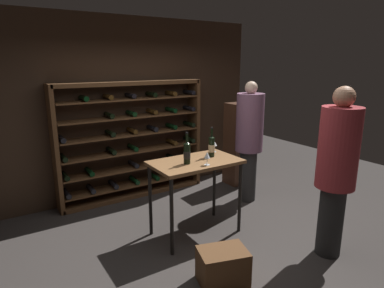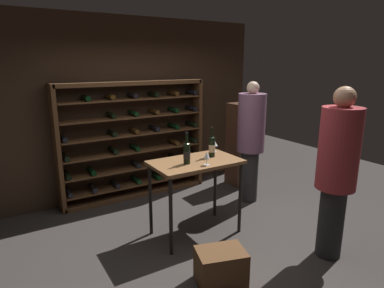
{
  "view_description": "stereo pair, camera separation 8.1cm",
  "coord_description": "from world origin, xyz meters",
  "px_view_note": "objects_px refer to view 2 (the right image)",
  "views": [
    {
      "loc": [
        -2.03,
        -2.96,
        2.17
      ],
      "look_at": [
        0.06,
        0.29,
        1.2
      ],
      "focal_mm": 30.78,
      "sensor_mm": 36.0,
      "label": 1
    },
    {
      "loc": [
        -1.97,
        -3.01,
        2.17
      ],
      "look_at": [
        0.06,
        0.29,
        1.2
      ],
      "focal_mm": 30.78,
      "sensor_mm": 36.0,
      "label": 2
    }
  ],
  "objects_px": {
    "wine_rack": "(136,141)",
    "wine_bottle_red_label": "(187,153)",
    "tasting_table": "(196,170)",
    "wine_glass_stemmed_center": "(207,156)",
    "wine_crate": "(221,267)",
    "display_cabinet": "(241,144)",
    "person_guest_blue_shirt": "(251,137)",
    "wine_bottle_amber_reserve": "(212,146)",
    "wine_glass_stemmed_right": "(215,144)",
    "person_guest_plum_blouse": "(337,167)"
  },
  "relations": [
    {
      "from": "person_guest_plum_blouse",
      "to": "wine_crate",
      "type": "relative_size",
      "value": 4.02
    },
    {
      "from": "tasting_table",
      "to": "wine_crate",
      "type": "height_order",
      "value": "tasting_table"
    },
    {
      "from": "person_guest_plum_blouse",
      "to": "wine_bottle_red_label",
      "type": "xyz_separation_m",
      "value": [
        -1.19,
        1.19,
        0.05
      ]
    },
    {
      "from": "wine_crate",
      "to": "person_guest_blue_shirt",
      "type": "bearing_deg",
      "value": 41.67
    },
    {
      "from": "wine_glass_stemmed_center",
      "to": "wine_glass_stemmed_right",
      "type": "bearing_deg",
      "value": 45.92
    },
    {
      "from": "tasting_table",
      "to": "wine_crate",
      "type": "bearing_deg",
      "value": -107.95
    },
    {
      "from": "person_guest_blue_shirt",
      "to": "wine_bottle_red_label",
      "type": "bearing_deg",
      "value": 103.59
    },
    {
      "from": "tasting_table",
      "to": "wine_bottle_red_label",
      "type": "xyz_separation_m",
      "value": [
        -0.15,
        -0.05,
        0.26
      ]
    },
    {
      "from": "wine_rack",
      "to": "wine_bottle_red_label",
      "type": "xyz_separation_m",
      "value": [
        -0.01,
        -1.65,
        0.19
      ]
    },
    {
      "from": "person_guest_plum_blouse",
      "to": "wine_glass_stemmed_right",
      "type": "height_order",
      "value": "person_guest_plum_blouse"
    },
    {
      "from": "person_guest_blue_shirt",
      "to": "wine_bottle_red_label",
      "type": "distance_m",
      "value": 1.52
    },
    {
      "from": "tasting_table",
      "to": "wine_bottle_red_label",
      "type": "relative_size",
      "value": 2.86
    },
    {
      "from": "wine_crate",
      "to": "display_cabinet",
      "type": "xyz_separation_m",
      "value": [
        1.99,
        2.11,
        0.56
      ]
    },
    {
      "from": "wine_rack",
      "to": "wine_glass_stemmed_center",
      "type": "relative_size",
      "value": 15.07
    },
    {
      "from": "wine_glass_stemmed_right",
      "to": "tasting_table",
      "type": "bearing_deg",
      "value": -154.21
    },
    {
      "from": "wine_bottle_amber_reserve",
      "to": "wine_bottle_red_label",
      "type": "bearing_deg",
      "value": -168.02
    },
    {
      "from": "display_cabinet",
      "to": "wine_bottle_red_label",
      "type": "distance_m",
      "value": 2.2
    },
    {
      "from": "wine_bottle_amber_reserve",
      "to": "display_cabinet",
      "type": "bearing_deg",
      "value": 37.71
    },
    {
      "from": "wine_bottle_red_label",
      "to": "wine_glass_stemmed_right",
      "type": "relative_size",
      "value": 2.38
    },
    {
      "from": "wine_rack",
      "to": "wine_glass_stemmed_right",
      "type": "bearing_deg",
      "value": -67.47
    },
    {
      "from": "display_cabinet",
      "to": "wine_bottle_red_label",
      "type": "height_order",
      "value": "display_cabinet"
    },
    {
      "from": "display_cabinet",
      "to": "tasting_table",
      "type": "bearing_deg",
      "value": -146.06
    },
    {
      "from": "person_guest_blue_shirt",
      "to": "tasting_table",
      "type": "bearing_deg",
      "value": 103.86
    },
    {
      "from": "display_cabinet",
      "to": "wine_bottle_red_label",
      "type": "xyz_separation_m",
      "value": [
        -1.83,
        -1.17,
        0.38
      ]
    },
    {
      "from": "person_guest_plum_blouse",
      "to": "wine_glass_stemmed_center",
      "type": "height_order",
      "value": "person_guest_plum_blouse"
    },
    {
      "from": "wine_bottle_red_label",
      "to": "wine_glass_stemmed_center",
      "type": "relative_size",
      "value": 2.41
    },
    {
      "from": "wine_crate",
      "to": "wine_glass_stemmed_center",
      "type": "xyz_separation_m",
      "value": [
        0.34,
        0.77,
        0.92
      ]
    },
    {
      "from": "tasting_table",
      "to": "display_cabinet",
      "type": "xyz_separation_m",
      "value": [
        1.67,
        1.13,
        -0.13
      ]
    },
    {
      "from": "wine_rack",
      "to": "person_guest_plum_blouse",
      "type": "bearing_deg",
      "value": -67.46
    },
    {
      "from": "person_guest_plum_blouse",
      "to": "wine_bottle_amber_reserve",
      "type": "distance_m",
      "value": 1.49
    },
    {
      "from": "person_guest_plum_blouse",
      "to": "person_guest_blue_shirt",
      "type": "relative_size",
      "value": 1.02
    },
    {
      "from": "display_cabinet",
      "to": "wine_bottle_amber_reserve",
      "type": "height_order",
      "value": "display_cabinet"
    },
    {
      "from": "person_guest_blue_shirt",
      "to": "wine_bottle_red_label",
      "type": "xyz_separation_m",
      "value": [
        -1.44,
        -0.49,
        0.07
      ]
    },
    {
      "from": "wine_bottle_red_label",
      "to": "wine_glass_stemmed_center",
      "type": "height_order",
      "value": "wine_bottle_red_label"
    },
    {
      "from": "wine_rack",
      "to": "wine_crate",
      "type": "bearing_deg",
      "value": -93.87
    },
    {
      "from": "display_cabinet",
      "to": "wine_bottle_amber_reserve",
      "type": "xyz_separation_m",
      "value": [
        -1.4,
        -1.08,
        0.38
      ]
    },
    {
      "from": "wine_rack",
      "to": "tasting_table",
      "type": "bearing_deg",
      "value": -84.86
    },
    {
      "from": "wine_glass_stemmed_center",
      "to": "person_guest_blue_shirt",
      "type": "bearing_deg",
      "value": 27.63
    },
    {
      "from": "tasting_table",
      "to": "person_guest_blue_shirt",
      "type": "height_order",
      "value": "person_guest_blue_shirt"
    },
    {
      "from": "tasting_table",
      "to": "wine_crate",
      "type": "distance_m",
      "value": 1.24
    },
    {
      "from": "person_guest_blue_shirt",
      "to": "wine_crate",
      "type": "relative_size",
      "value": 3.94
    },
    {
      "from": "tasting_table",
      "to": "wine_glass_stemmed_center",
      "type": "height_order",
      "value": "wine_glass_stemmed_center"
    },
    {
      "from": "tasting_table",
      "to": "wine_bottle_red_label",
      "type": "height_order",
      "value": "wine_bottle_red_label"
    },
    {
      "from": "person_guest_blue_shirt",
      "to": "wine_bottle_red_label",
      "type": "relative_size",
      "value": 4.89
    },
    {
      "from": "person_guest_blue_shirt",
      "to": "display_cabinet",
      "type": "xyz_separation_m",
      "value": [
        0.39,
        0.68,
        -0.31
      ]
    },
    {
      "from": "person_guest_plum_blouse",
      "to": "wine_glass_stemmed_center",
      "type": "distance_m",
      "value": 1.43
    },
    {
      "from": "tasting_table",
      "to": "wine_bottle_amber_reserve",
      "type": "xyz_separation_m",
      "value": [
        0.28,
        0.05,
        0.26
      ]
    },
    {
      "from": "person_guest_plum_blouse",
      "to": "person_guest_blue_shirt",
      "type": "xyz_separation_m",
      "value": [
        0.26,
        1.68,
        -0.02
      ]
    },
    {
      "from": "tasting_table",
      "to": "person_guest_blue_shirt",
      "type": "xyz_separation_m",
      "value": [
        1.29,
        0.45,
        0.19
      ]
    },
    {
      "from": "wine_rack",
      "to": "person_guest_blue_shirt",
      "type": "distance_m",
      "value": 1.84
    }
  ]
}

